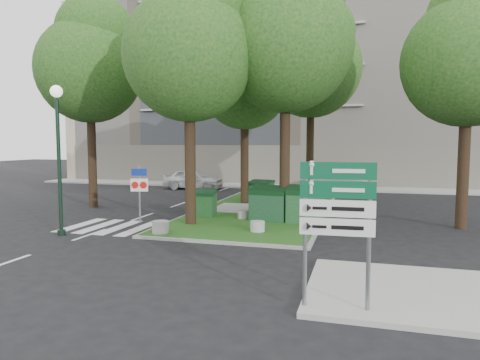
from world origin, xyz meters
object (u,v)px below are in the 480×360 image
(bollard_mid, at_px, (243,214))
(car_white, at_px, (193,179))
(tree_street_right, at_px, (471,49))
(street_lamp, at_px, (58,142))
(traffic_sign_pole, at_px, (139,186))
(dumpster_c, at_px, (269,204))
(directional_sign, at_px, (337,212))
(dumpster_d, at_px, (307,205))
(dumpster_b, at_px, (261,191))
(bollard_right, at_px, (258,226))
(tree_median_near_right, at_px, (288,32))
(bollard_left, at_px, (161,227))
(tree_median_mid, at_px, (246,76))
(car_silver, at_px, (340,181))
(dumpster_a, at_px, (201,203))
(tree_median_far, at_px, (313,58))
(tree_street_left, at_px, (91,60))
(tree_median_near_left, at_px, (192,43))
(litter_bin, at_px, (323,197))

(bollard_mid, xyz_separation_m, car_white, (-6.94, 11.39, 0.45))
(tree_street_right, xyz_separation_m, street_lamp, (-14.56, -5.40, -3.55))
(street_lamp, height_order, traffic_sign_pole, street_lamp)
(dumpster_c, xyz_separation_m, directional_sign, (3.28, -9.11, 1.23))
(dumpster_c, bearing_deg, dumpster_d, 4.26)
(dumpster_b, relative_size, dumpster_c, 0.89)
(bollard_right, bearing_deg, bollard_mid, 116.34)
(tree_street_right, distance_m, directional_sign, 12.03)
(tree_median_near_right, height_order, bollard_left, tree_median_near_right)
(tree_median_mid, distance_m, bollard_left, 10.87)
(dumpster_c, height_order, traffic_sign_pole, traffic_sign_pole)
(tree_median_mid, relative_size, car_silver, 2.45)
(tree_median_near_right, bearing_deg, tree_street_right, 4.09)
(bollard_left, relative_size, street_lamp, 0.11)
(tree_street_right, distance_m, bollard_right, 10.65)
(tree_street_right, relative_size, dumpster_a, 7.45)
(tree_median_far, relative_size, dumpster_d, 7.28)
(tree_street_left, xyz_separation_m, directional_sign, (13.11, -11.06, -5.60))
(bollard_right, bearing_deg, dumpster_c, 91.34)
(tree_street_left, height_order, bollard_right, tree_street_left)
(dumpster_c, height_order, car_silver, dumpster_c)
(dumpster_a, relative_size, dumpster_b, 0.92)
(tree_median_near_left, distance_m, dumpster_a, 6.90)
(bollard_right, relative_size, traffic_sign_pole, 0.22)
(tree_median_near_right, bearing_deg, dumpster_b, 114.80)
(tree_street_left, relative_size, dumpster_c, 6.65)
(tree_median_mid, height_order, bollard_left, tree_median_mid)
(dumpster_d, height_order, street_lamp, street_lamp)
(tree_median_mid, relative_size, street_lamp, 1.83)
(bollard_left, xyz_separation_m, car_white, (-4.83, 15.11, 0.41))
(tree_street_right, height_order, litter_bin, tree_street_right)
(tree_median_near_left, bearing_deg, bollard_right, -15.77)
(tree_median_near_left, distance_m, bollard_right, 7.62)
(dumpster_d, distance_m, litter_bin, 5.73)
(street_lamp, height_order, car_silver, street_lamp)
(tree_median_near_right, relative_size, street_lamp, 2.10)
(car_silver, bearing_deg, dumpster_a, 163.94)
(bollard_left, bearing_deg, tree_median_far, 70.23)
(bollard_left, bearing_deg, car_silver, 71.83)
(tree_median_near_left, distance_m, car_white, 15.54)
(tree_median_near_right, distance_m, directional_sign, 11.55)
(tree_median_near_left, height_order, car_white, tree_median_near_left)
(tree_median_near_left, xyz_separation_m, car_silver, (5.16, 15.05, -6.65))
(tree_median_far, bearing_deg, tree_street_right, -45.83)
(tree_street_left, height_order, tree_street_right, tree_street_left)
(tree_median_near_left, distance_m, tree_street_left, 7.83)
(tree_median_near_right, relative_size, dumpster_d, 7.00)
(bollard_right, bearing_deg, bollard_left, -159.62)
(dumpster_b, relative_size, traffic_sign_pole, 0.60)
(traffic_sign_pole, bearing_deg, dumpster_b, 46.14)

